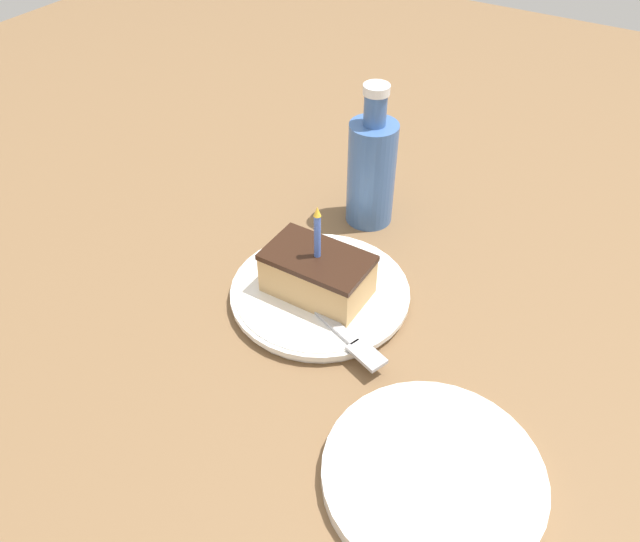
# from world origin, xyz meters

# --- Properties ---
(ground_plane) EXTENTS (2.40, 2.40, 0.04)m
(ground_plane) POSITION_xyz_m (0.00, 0.00, -0.02)
(ground_plane) COLOR brown
(ground_plane) RESTS_ON ground
(plate) EXTENTS (0.22, 0.22, 0.02)m
(plate) POSITION_xyz_m (-0.03, -0.03, 0.01)
(plate) COLOR white
(plate) RESTS_ON ground_plane
(cake_slice) EXTENTS (0.08, 0.13, 0.13)m
(cake_slice) POSITION_xyz_m (-0.02, -0.03, 0.05)
(cake_slice) COLOR tan
(cake_slice) RESTS_ON plate
(fork) EXTENTS (0.07, 0.16, 0.00)m
(fork) POSITION_xyz_m (0.02, 0.03, 0.02)
(fork) COLOR #B2B2B7
(fork) RESTS_ON plate
(bottle) EXTENTS (0.07, 0.07, 0.21)m
(bottle) POSITION_xyz_m (-0.21, -0.06, 0.08)
(bottle) COLOR #3F66A5
(bottle) RESTS_ON ground_plane
(side_plate) EXTENTS (0.21, 0.21, 0.02)m
(side_plate) POSITION_xyz_m (0.13, 0.20, 0.01)
(side_plate) COLOR white
(side_plate) RESTS_ON ground_plane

